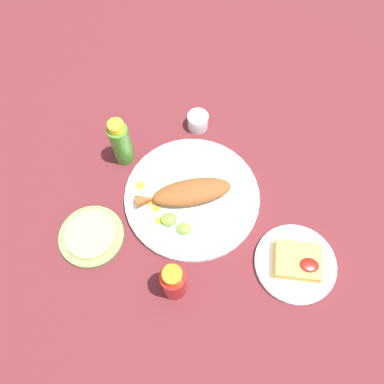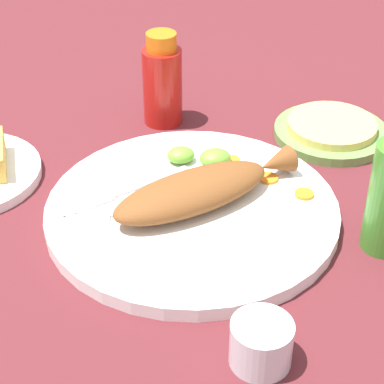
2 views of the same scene
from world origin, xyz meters
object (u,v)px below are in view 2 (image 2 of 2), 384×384
object	(u,v)px
main_plate	(192,211)
hot_sauce_bottle_red	(162,82)
fork_far	(118,194)
salt_cup	(261,345)
tortilla_plate	(331,133)
fried_fish	(199,189)
fork_near	(117,216)

from	to	relation	value
main_plate	hot_sauce_bottle_red	size ratio (longest dim) A/B	2.56
fork_far	hot_sauce_bottle_red	bearing A→B (deg)	-136.84
salt_cup	tortilla_plate	distance (m)	0.45
fork_far	salt_cup	distance (m)	0.30
tortilla_plate	main_plate	bearing A→B (deg)	30.30
fried_fish	fork_far	world-z (taller)	fried_fish
fork_near	hot_sauce_bottle_red	size ratio (longest dim) A/B	1.29
main_plate	tortilla_plate	xyz separation A→B (m)	(-0.25, -0.14, -0.00)
fork_near	salt_cup	world-z (taller)	salt_cup
main_plate	fried_fish	distance (m)	0.03
hot_sauce_bottle_red	salt_cup	xyz separation A→B (m)	(0.00, 0.49, -0.05)
hot_sauce_bottle_red	salt_cup	bearing A→B (deg)	89.85
hot_sauce_bottle_red	main_plate	bearing A→B (deg)	87.03
main_plate	fried_fish	world-z (taller)	fried_fish
main_plate	fork_near	size ratio (longest dim) A/B	1.98
main_plate	fork_far	size ratio (longest dim) A/B	2.07
hot_sauce_bottle_red	tortilla_plate	world-z (taller)	hot_sauce_bottle_red
fork_far	fork_near	bearing A→B (deg)	59.95
fried_fish	tortilla_plate	size ratio (longest dim) A/B	1.56
salt_cup	fork_far	bearing A→B (deg)	-71.06
fork_near	fried_fish	bearing A→B (deg)	-174.54
fork_far	hot_sauce_bottle_red	distance (m)	0.23
fork_far	salt_cup	xyz separation A→B (m)	(-0.10, 0.29, 0.00)
main_plate	hot_sauce_bottle_red	bearing A→B (deg)	-92.97
fork_far	tortilla_plate	size ratio (longest dim) A/B	1.05
main_plate	fork_far	bearing A→B (deg)	-26.61
main_plate	hot_sauce_bottle_red	world-z (taller)	hot_sauce_bottle_red
fried_fish	fork_near	bearing A→B (deg)	-13.96
main_plate	fried_fish	bearing A→B (deg)	-162.39
fork_far	fried_fish	bearing A→B (deg)	136.54
fork_near	tortilla_plate	distance (m)	0.37
fork_far	tortilla_plate	xyz separation A→B (m)	(-0.33, -0.10, -0.01)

